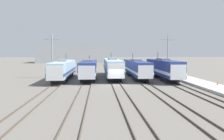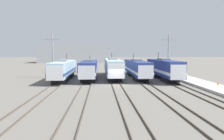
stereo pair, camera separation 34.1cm
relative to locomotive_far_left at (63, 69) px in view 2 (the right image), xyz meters
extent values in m
plane|color=#666059|center=(9.71, -6.88, -2.04)|extent=(400.00, 400.00, 0.00)
cube|color=#4C4238|center=(-0.72, -6.88, -1.97)|extent=(0.07, 120.00, 0.15)
cube|color=#4C4238|center=(0.72, -6.88, -1.97)|extent=(0.07, 120.00, 0.15)
cube|color=#4C4238|center=(4.14, -6.88, -1.97)|extent=(0.07, 120.00, 0.15)
cube|color=#4C4238|center=(5.57, -6.88, -1.97)|extent=(0.07, 120.00, 0.15)
cube|color=#4C4238|center=(8.99, -6.88, -1.97)|extent=(0.07, 120.00, 0.15)
cube|color=#4C4238|center=(10.43, -6.88, -1.97)|extent=(0.07, 120.00, 0.15)
cube|color=#4C4238|center=(13.85, -6.88, -1.97)|extent=(0.07, 120.00, 0.15)
cube|color=#4C4238|center=(15.28, -6.88, -1.97)|extent=(0.07, 120.00, 0.15)
cube|color=#4C4238|center=(18.70, -6.88, -1.97)|extent=(0.07, 120.00, 0.15)
cube|color=#4C4238|center=(20.14, -6.88, -1.97)|extent=(0.07, 120.00, 0.15)
cube|color=#232326|center=(0.00, -3.75, -1.57)|extent=(2.39, 3.80, 0.95)
cube|color=#232326|center=(0.00, 4.89, -1.57)|extent=(2.39, 3.80, 0.95)
cube|color=#9EBCCC|center=(0.00, 0.57, 0.23)|extent=(2.82, 17.28, 2.64)
cube|color=navy|center=(0.00, 0.57, -0.30)|extent=(2.86, 17.32, 0.48)
cube|color=silver|center=(0.00, -6.97, 0.03)|extent=(2.59, 2.39, 2.25)
cube|color=black|center=(0.00, -8.09, 0.53)|extent=(2.20, 0.08, 0.63)
cube|color=gray|center=(0.00, 0.57, 1.73)|extent=(1.55, 4.32, 0.35)
cylinder|color=#38383D|center=(0.00, 4.37, 2.29)|extent=(0.12, 0.12, 1.48)
cube|color=black|center=(4.85, -2.79, -1.57)|extent=(2.55, 3.58, 0.95)
cube|color=black|center=(4.85, 5.34, -1.57)|extent=(2.55, 3.58, 0.95)
cube|color=navy|center=(4.85, 1.27, 0.22)|extent=(3.00, 16.26, 2.63)
cube|color=silver|center=(4.85, 1.27, -0.30)|extent=(3.04, 16.30, 0.47)
cube|color=silver|center=(4.85, -5.70, 0.03)|extent=(2.76, 2.50, 2.24)
cube|color=black|center=(4.85, -6.87, 0.52)|extent=(2.34, 0.08, 0.63)
cube|color=slate|center=(4.85, 1.27, 1.71)|extent=(1.65, 4.06, 0.35)
cylinder|color=#38383D|center=(4.85, 4.85, 2.08)|extent=(0.12, 0.12, 1.08)
cube|color=#232326|center=(9.71, -1.05, -1.57)|extent=(2.56, 4.33, 0.95)
cube|color=#232326|center=(9.71, 8.79, -1.57)|extent=(2.56, 4.33, 0.95)
cube|color=#9EBCCC|center=(9.71, 3.87, 0.34)|extent=(3.01, 19.68, 2.86)
cube|color=navy|center=(9.71, 3.87, -0.23)|extent=(3.05, 19.72, 0.52)
cube|color=silver|center=(9.71, -5.21, 0.13)|extent=(2.77, 1.72, 2.43)
cube|color=black|center=(9.71, -5.99, 0.66)|extent=(2.35, 0.08, 0.68)
cube|color=gray|center=(9.71, 3.87, 1.95)|extent=(1.65, 4.92, 0.35)
cylinder|color=#38383D|center=(9.71, 8.20, 2.48)|extent=(0.12, 0.12, 1.42)
cube|color=black|center=(14.56, -1.87, -1.57)|extent=(2.37, 4.16, 0.95)
cube|color=black|center=(14.56, 7.60, -1.57)|extent=(2.37, 4.16, 0.95)
cube|color=navy|center=(14.56, 2.86, 0.22)|extent=(2.79, 18.93, 2.63)
cube|color=silver|center=(14.56, 2.86, -0.30)|extent=(2.83, 18.97, 0.47)
cube|color=silver|center=(14.56, -5.67, 0.02)|extent=(2.57, 2.07, 2.23)
cube|color=black|center=(14.56, -6.62, 0.52)|extent=(2.18, 0.08, 0.62)
cube|color=slate|center=(14.56, 2.86, 1.71)|extent=(1.54, 4.73, 0.35)
cylinder|color=#38383D|center=(14.56, 7.03, 2.28)|extent=(0.12, 0.12, 1.49)
cube|color=black|center=(19.42, -4.17, -1.57)|extent=(2.36, 3.67, 0.95)
cube|color=black|center=(19.42, 4.18, -1.57)|extent=(2.36, 3.67, 0.95)
cube|color=navy|center=(19.42, 0.01, 0.34)|extent=(2.78, 16.70, 2.86)
cube|color=silver|center=(19.42, 0.01, -0.23)|extent=(2.82, 16.74, 0.51)
cube|color=silver|center=(19.42, -7.20, 0.12)|extent=(2.55, 2.49, 2.43)
cube|color=black|center=(19.42, -8.36, 0.66)|extent=(2.17, 0.08, 0.68)
cube|color=slate|center=(19.42, 0.01, 1.94)|extent=(1.53, 4.17, 0.35)
cylinder|color=#38383D|center=(19.42, 3.68, 2.52)|extent=(0.12, 0.12, 1.50)
cylinder|color=gray|center=(-2.64, 3.28, 2.48)|extent=(0.26, 0.26, 9.04)
cube|color=gray|center=(-2.64, 3.28, 5.91)|extent=(3.09, 0.16, 0.16)
cylinder|color=gray|center=(21.44, 3.28, 2.48)|extent=(0.26, 0.26, 9.04)
cube|color=gray|center=(21.44, 3.28, 5.91)|extent=(3.09, 0.16, 0.16)
cube|color=#B7B5AD|center=(23.74, -6.88, -1.86)|extent=(4.00, 120.00, 0.37)
cone|color=orange|center=(25.11, -9.87, -1.39)|extent=(0.29, 0.29, 0.56)
cube|color=#9EA3A8|center=(-4.88, 71.38, 2.18)|extent=(37.24, 14.68, 8.45)
camera|label=1|loc=(6.76, -42.05, 3.32)|focal=35.00mm
camera|label=2|loc=(7.10, -42.07, 3.32)|focal=35.00mm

